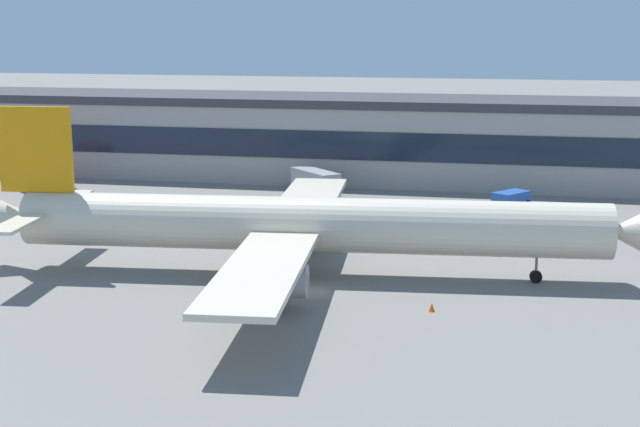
{
  "coord_description": "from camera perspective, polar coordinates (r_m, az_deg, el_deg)",
  "views": [
    {
      "loc": [
        17.03,
        -75.9,
        22.98
      ],
      "look_at": [
        -0.93,
        9.1,
        5.0
      ],
      "focal_mm": 52.85,
      "sensor_mm": 36.0,
      "label": 1
    }
  ],
  "objects": [
    {
      "name": "fuel_truck",
      "position": [
        124.88,
        -0.31,
        1.97
      ],
      "size": [
        7.78,
        8.05,
        3.35
      ],
      "color": "gray",
      "rests_on": "ground_plane"
    },
    {
      "name": "pushback_tractor",
      "position": [
        120.54,
        11.48,
        0.98
      ],
      "size": [
        4.95,
        5.4,
        1.75
      ],
      "color": "#2651A5",
      "rests_on": "ground_plane"
    },
    {
      "name": "terminal_building",
      "position": [
        136.19,
        4.67,
        4.51
      ],
      "size": [
        186.5,
        16.02,
        12.04
      ],
      "color": "#9E9993",
      "rests_on": "ground_plane"
    },
    {
      "name": "traffic_cone_0",
      "position": [
        76.25,
        6.78,
        -5.66
      ],
      "size": [
        0.55,
        0.55,
        0.69
      ],
      "primitive_type": "cone",
      "color": "#F2590C",
      "rests_on": "ground_plane"
    },
    {
      "name": "ground_plane",
      "position": [
        81.11,
        -0.69,
        -4.77
      ],
      "size": [
        600.0,
        600.0,
        0.0
      ],
      "primitive_type": "plane",
      "color": "slate"
    },
    {
      "name": "airliner",
      "position": [
        85.05,
        -1.19,
        -0.66
      ],
      "size": [
        61.33,
        52.99,
        15.18
      ],
      "color": "beige",
      "rests_on": "ground_plane"
    },
    {
      "name": "catering_truck",
      "position": [
        135.45,
        -16.5,
        2.42
      ],
      "size": [
        7.18,
        6.63,
        4.15
      ],
      "color": "red",
      "rests_on": "ground_plane"
    }
  ]
}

